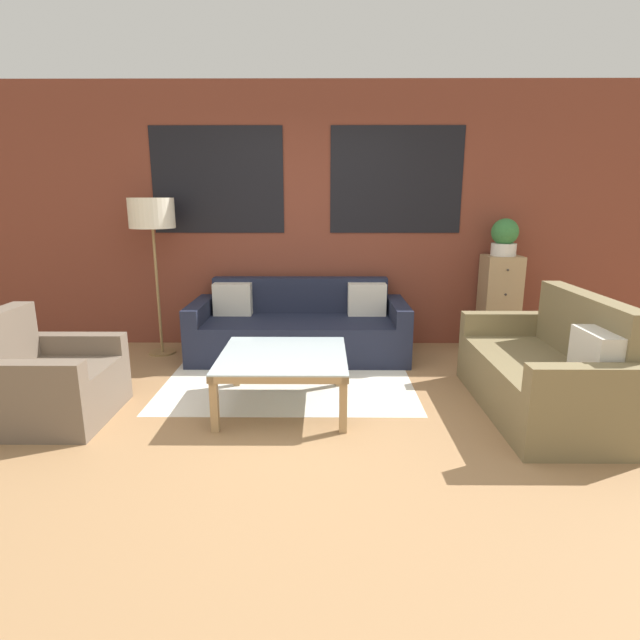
# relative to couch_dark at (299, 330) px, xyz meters

# --- Properties ---
(ground_plane) EXTENTS (16.00, 16.00, 0.00)m
(ground_plane) POSITION_rel_couch_dark_xyz_m (0.07, -1.95, -0.28)
(ground_plane) COLOR #9E754C
(wall_back_brick) EXTENTS (8.40, 0.09, 2.80)m
(wall_back_brick) POSITION_rel_couch_dark_xyz_m (0.07, 0.49, 1.13)
(wall_back_brick) COLOR brown
(wall_back_brick) RESTS_ON ground_plane
(rug) EXTENTS (2.21, 1.63, 0.00)m
(rug) POSITION_rel_couch_dark_xyz_m (-0.06, -0.75, -0.27)
(rug) COLOR silver
(rug) RESTS_ON ground_plane
(couch_dark) EXTENTS (2.21, 0.88, 0.78)m
(couch_dark) POSITION_rel_couch_dark_xyz_m (0.00, 0.00, 0.00)
(couch_dark) COLOR #1E2338
(couch_dark) RESTS_ON ground_plane
(settee_vintage) EXTENTS (0.80, 1.60, 0.92)m
(settee_vintage) POSITION_rel_couch_dark_xyz_m (1.96, -1.44, 0.03)
(settee_vintage) COLOR olive
(settee_vintage) RESTS_ON ground_plane
(armchair_corner) EXTENTS (0.80, 0.85, 0.84)m
(armchair_corner) POSITION_rel_couch_dark_xyz_m (-1.78, -1.57, 0.00)
(armchair_corner) COLOR #6B5B4C
(armchair_corner) RESTS_ON ground_plane
(coffee_table) EXTENTS (0.98, 0.98, 0.43)m
(coffee_table) POSITION_rel_couch_dark_xyz_m (-0.06, -1.34, 0.10)
(coffee_table) COLOR silver
(coffee_table) RESTS_ON ground_plane
(floor_lamp) EXTENTS (0.45, 0.45, 1.62)m
(floor_lamp) POSITION_rel_couch_dark_xyz_m (-1.47, 0.05, 1.15)
(floor_lamp) COLOR olive
(floor_lamp) RESTS_ON ground_plane
(drawer_cabinet) EXTENTS (0.38, 0.36, 1.03)m
(drawer_cabinet) POSITION_rel_couch_dark_xyz_m (2.15, 0.24, 0.24)
(drawer_cabinet) COLOR tan
(drawer_cabinet) RESTS_ON ground_plane
(potted_plant) EXTENTS (0.28, 0.28, 0.39)m
(potted_plant) POSITION_rel_couch_dark_xyz_m (2.15, 0.24, 0.94)
(potted_plant) COLOR silver
(potted_plant) RESTS_ON drawer_cabinet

